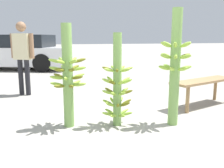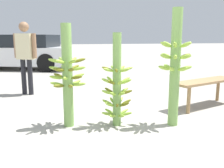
# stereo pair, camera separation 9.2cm
# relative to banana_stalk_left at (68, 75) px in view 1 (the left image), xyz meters

# --- Properties ---
(ground_plane) EXTENTS (80.00, 80.00, 0.00)m
(ground_plane) POSITION_rel_banana_stalk_left_xyz_m (0.74, -0.45, -0.72)
(ground_plane) COLOR #9E998E
(banana_stalk_left) EXTENTS (0.50, 0.51, 1.41)m
(banana_stalk_left) POSITION_rel_banana_stalk_left_xyz_m (0.00, 0.00, 0.00)
(banana_stalk_left) COLOR #7AA851
(banana_stalk_left) RESTS_ON ground_plane
(banana_stalk_center) EXTENTS (0.45, 0.45, 1.29)m
(banana_stalk_center) POSITION_rel_banana_stalk_left_xyz_m (0.66, -0.12, -0.13)
(banana_stalk_center) COLOR #7AA851
(banana_stalk_center) RESTS_ON ground_plane
(banana_stalk_right) EXTENTS (0.47, 0.46, 1.61)m
(banana_stalk_right) POSITION_rel_banana_stalk_left_xyz_m (1.43, -0.31, 0.12)
(banana_stalk_right) COLOR #7AA851
(banana_stalk_right) RESTS_ON ground_plane
(vendor_person) EXTENTS (0.51, 0.36, 1.54)m
(vendor_person) POSITION_rel_banana_stalk_left_xyz_m (-0.73, 2.19, 0.21)
(vendor_person) COLOR black
(vendor_person) RESTS_ON ground_plane
(market_bench) EXTENTS (1.43, 0.80, 0.48)m
(market_bench) POSITION_rel_banana_stalk_left_xyz_m (2.42, 0.43, -0.31)
(market_bench) COLOR #99754C
(market_bench) RESTS_ON ground_plane
(parked_car) EXTENTS (4.33, 2.99, 1.31)m
(parked_car) POSITION_rel_banana_stalk_left_xyz_m (-1.24, 6.87, -0.07)
(parked_car) COLOR silver
(parked_car) RESTS_ON ground_plane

